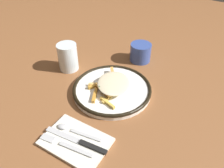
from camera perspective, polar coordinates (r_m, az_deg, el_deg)
name	(u,v)px	position (r m, az deg, el deg)	size (l,w,h in m)	color
ground_plane	(112,92)	(0.86, 0.00, -2.03)	(2.60, 2.60, 0.00)	brown
plate	(112,89)	(0.85, 0.00, -1.34)	(0.30, 0.30, 0.03)	white
fries_heap	(111,85)	(0.83, -0.22, -0.24)	(0.20, 0.18, 0.03)	#E8B94F
napkin	(76,142)	(0.70, -9.31, -14.41)	(0.14, 0.20, 0.01)	silver
fork	(66,145)	(0.69, -11.78, -15.19)	(0.04, 0.18, 0.01)	silver
knife	(81,142)	(0.69, -8.02, -14.60)	(0.04, 0.21, 0.01)	black
spoon	(71,130)	(0.72, -10.41, -11.54)	(0.04, 0.15, 0.01)	silver
water_glass	(68,57)	(0.97, -11.29, 6.83)	(0.08, 0.08, 0.12)	silver
coffee_mug	(141,52)	(1.03, 7.37, 8.10)	(0.12, 0.09, 0.08)	#364E9B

